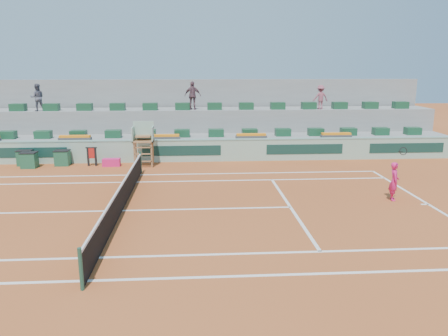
{
  "coord_description": "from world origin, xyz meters",
  "views": [
    {
      "loc": [
        2.81,
        -15.78,
        5.33
      ],
      "look_at": [
        4.0,
        2.5,
        1.0
      ],
      "focal_mm": 35.0,
      "sensor_mm": 36.0,
      "label": 1
    }
  ],
  "objects": [
    {
      "name": "tennis_player",
      "position": [
        10.74,
        0.66,
        0.79
      ],
      "size": [
        0.51,
        0.89,
        2.28
      ],
      "color": "#E51D6C",
      "rests_on": "ground"
    },
    {
      "name": "court_lines",
      "position": [
        0.0,
        0.0,
        0.01
      ],
      "size": [
        23.89,
        11.09,
        0.01
      ],
      "color": "white",
      "rests_on": "ground"
    },
    {
      "name": "ground",
      "position": [
        0.0,
        0.0,
        0.0
      ],
      "size": [
        90.0,
        90.0,
        0.0
      ],
      "primitive_type": "plane",
      "color": "#9F471E",
      "rests_on": "ground"
    },
    {
      "name": "seating_tier_upper",
      "position": [
        0.0,
        12.3,
        1.3
      ],
      "size": [
        36.0,
        2.4,
        2.6
      ],
      "primitive_type": "cube",
      "color": "gray",
      "rests_on": "ground"
    },
    {
      "name": "drink_cooler_a",
      "position": [
        -4.46,
        7.92,
        0.42
      ],
      "size": [
        0.78,
        0.67,
        0.84
      ],
      "color": "#1B5136",
      "rests_on": "ground"
    },
    {
      "name": "tennis_net",
      "position": [
        0.0,
        0.0,
        0.53
      ],
      "size": [
        0.1,
        11.97,
        1.1
      ],
      "color": "black",
      "rests_on": "ground"
    },
    {
      "name": "spectator_mid",
      "position": [
        2.65,
        11.78,
        3.48
      ],
      "size": [
        1.09,
        0.62,
        1.75
      ],
      "primitive_type": "imported",
      "rotation": [
        0.0,
        0.0,
        2.95
      ],
      "color": "brown",
      "rests_on": "seating_tier_upper"
    },
    {
      "name": "seat_row_lower",
      "position": [
        0.0,
        9.8,
        1.42
      ],
      "size": [
        32.9,
        0.6,
        0.44
      ],
      "color": "#17472A",
      "rests_on": "seating_tier_lower"
    },
    {
      "name": "advertising_hoarding",
      "position": [
        0.02,
        8.5,
        0.63
      ],
      "size": [
        36.0,
        0.34,
        1.26
      ],
      "color": "#8FB59F",
      "rests_on": "ground"
    },
    {
      "name": "drink_cooler_b",
      "position": [
        -6.05,
        7.46,
        0.42
      ],
      "size": [
        0.82,
        0.71,
        0.84
      ],
      "color": "#1B5136",
      "rests_on": "ground"
    },
    {
      "name": "towel_rack",
      "position": [
        -2.82,
        7.69,
        0.6
      ],
      "size": [
        0.59,
        0.1,
        1.03
      ],
      "color": "black",
      "rests_on": "ground"
    },
    {
      "name": "player_bag",
      "position": [
        -1.77,
        7.56,
        0.21
      ],
      "size": [
        0.93,
        0.41,
        0.41
      ],
      "primitive_type": "cube",
      "color": "#E51D6C",
      "rests_on": "ground"
    },
    {
      "name": "flower_planters",
      "position": [
        -1.5,
        9.0,
        1.33
      ],
      "size": [
        26.8,
        0.36,
        0.28
      ],
      "color": "#454545",
      "rests_on": "seating_tier_lower"
    },
    {
      "name": "seating_tier_lower",
      "position": [
        0.0,
        10.7,
        0.6
      ],
      "size": [
        36.0,
        4.0,
        1.2
      ],
      "primitive_type": "cube",
      "color": "gray",
      "rests_on": "ground"
    },
    {
      "name": "spectator_left",
      "position": [
        -6.74,
        11.55,
        3.42
      ],
      "size": [
        0.94,
        0.83,
        1.63
      ],
      "primitive_type": "imported",
      "rotation": [
        0.0,
        0.0,
        3.45
      ],
      "color": "#4E4E5B",
      "rests_on": "seating_tier_upper"
    },
    {
      "name": "seat_row_upper",
      "position": [
        0.0,
        11.7,
        2.82
      ],
      "size": [
        32.9,
        0.6,
        0.44
      ],
      "color": "#17472A",
      "rests_on": "seating_tier_upper"
    },
    {
      "name": "spectator_right",
      "position": [
        10.68,
        11.54,
        3.36
      ],
      "size": [
        1.05,
        0.71,
        1.51
      ],
      "primitive_type": "imported",
      "rotation": [
        0.0,
        0.0,
        3.3
      ],
      "color": "#924958",
      "rests_on": "seating_tier_upper"
    },
    {
      "name": "stadium_back_wall",
      "position": [
        0.0,
        13.9,
        2.2
      ],
      "size": [
        36.0,
        0.4,
        4.4
      ],
      "primitive_type": "cube",
      "color": "gray",
      "rests_on": "ground"
    },
    {
      "name": "drink_cooler_c",
      "position": [
        -6.49,
        8.08,
        0.42
      ],
      "size": [
        0.78,
        0.67,
        0.84
      ],
      "color": "#1B5136",
      "rests_on": "ground"
    },
    {
      "name": "umpire_chair",
      "position": [
        0.0,
        7.5,
        1.54
      ],
      "size": [
        1.1,
        0.9,
        2.4
      ],
      "color": "brown",
      "rests_on": "ground"
    }
  ]
}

